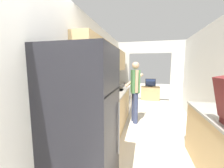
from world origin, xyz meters
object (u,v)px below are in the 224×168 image
at_px(refrigerator, 83,122).
at_px(knife, 125,83).
at_px(range_oven, 122,98).
at_px(person, 135,90).
at_px(tv_cabinet, 150,93).
at_px(television, 150,83).

height_order(refrigerator, knife, refrigerator).
xyz_separation_m(refrigerator, range_oven, (-0.07, 3.22, -0.43)).
xyz_separation_m(refrigerator, knife, (-0.03, 3.74, 0.02)).
bearing_deg(range_oven, knife, 86.15).
relative_size(range_oven, person, 0.62).
relative_size(range_oven, tv_cabinet, 1.26).
xyz_separation_m(person, knife, (-0.49, 1.45, 0.01)).
height_order(range_oven, television, range_oven).
distance_m(range_oven, television, 2.09).
relative_size(television, knife, 1.31).
bearing_deg(person, refrigerator, 149.60).
bearing_deg(knife, range_oven, -108.37).
relative_size(person, tv_cabinet, 2.03).
relative_size(refrigerator, person, 1.06).
relative_size(refrigerator, television, 3.87).
xyz_separation_m(refrigerator, person, (0.46, 2.29, 0.01)).
bearing_deg(television, person, -100.48).
bearing_deg(refrigerator, knife, 90.53).
xyz_separation_m(range_oven, knife, (0.03, 0.52, 0.45)).
height_order(range_oven, tv_cabinet, range_oven).
distance_m(tv_cabinet, television, 0.49).
height_order(person, television, person).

